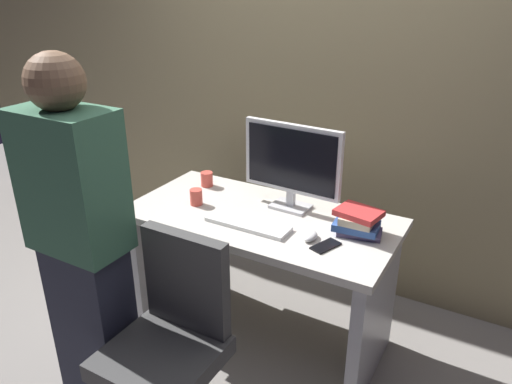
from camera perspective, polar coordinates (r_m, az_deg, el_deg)
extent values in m
plane|color=gray|center=(2.92, 0.51, -16.17)|extent=(9.00, 9.00, 0.00)
cube|color=#8C7F5B|center=(2.99, 8.45, 16.34)|extent=(6.40, 0.10, 3.00)
cube|color=beige|center=(2.51, 0.56, -3.16)|extent=(1.38, 0.68, 0.04)
cube|color=#B2B2B7|center=(3.01, -10.11, -6.85)|extent=(0.06, 0.60, 0.72)
cube|color=#B2B2B7|center=(2.52, 13.61, -14.02)|extent=(0.06, 0.60, 0.72)
cube|color=#3F3F3F|center=(2.12, -11.01, -18.52)|extent=(0.44, 0.44, 0.08)
cube|color=#3F3F3F|center=(2.07, -8.16, -10.24)|extent=(0.40, 0.06, 0.44)
cube|color=#262838|center=(2.39, -18.25, -14.93)|extent=(0.34, 0.20, 0.85)
cube|color=#38664C|center=(2.04, -20.77, 1.12)|extent=(0.40, 0.24, 0.58)
sphere|color=brown|center=(1.93, -22.44, 11.83)|extent=(0.22, 0.22, 0.22)
cube|color=silver|center=(2.59, 4.07, -1.68)|extent=(0.21, 0.15, 0.02)
cube|color=silver|center=(2.57, 4.10, -0.72)|extent=(0.04, 0.03, 0.08)
cube|color=silver|center=(2.48, 4.25, 3.91)|extent=(0.54, 0.05, 0.36)
cube|color=black|center=(2.47, 4.09, 3.79)|extent=(0.50, 0.03, 0.32)
cube|color=white|center=(2.40, -0.96, -3.74)|extent=(0.43, 0.13, 0.02)
ellipsoid|color=white|center=(2.28, 6.36, -5.15)|extent=(0.06, 0.10, 0.03)
cylinder|color=#D84C3F|center=(2.63, -7.01, -0.58)|extent=(0.07, 0.07, 0.09)
cylinder|color=#D84C3F|center=(2.86, -5.77, 1.51)|extent=(0.07, 0.07, 0.08)
cube|color=#594C72|center=(2.37, 12.01, -4.61)|extent=(0.22, 0.15, 0.03)
cube|color=#3359A5|center=(2.35, 11.64, -3.90)|extent=(0.22, 0.16, 0.03)
cube|color=beige|center=(2.34, 11.88, -3.10)|extent=(0.16, 0.16, 0.04)
cube|color=red|center=(2.33, 11.93, -2.40)|extent=(0.22, 0.18, 0.03)
cube|color=black|center=(2.24, 8.14, -6.26)|extent=(0.12, 0.16, 0.01)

